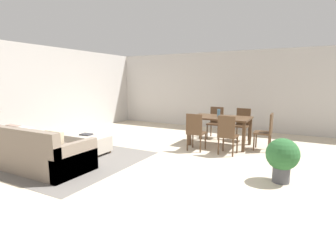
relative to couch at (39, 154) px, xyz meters
name	(u,v)px	position (x,y,z in m)	size (l,w,h in m)	color
ground_plane	(160,171)	(2.14, 0.98, -0.29)	(10.80, 10.80, 0.00)	beige
wall_back	(231,91)	(2.14, 5.98, 1.06)	(9.00, 0.12, 2.70)	beige
wall_left	(29,93)	(-2.36, 1.48, 1.06)	(0.12, 11.00, 2.70)	beige
area_rug	(67,159)	(-0.03, 0.68, -0.29)	(3.00, 2.80, 0.01)	slate
couch	(39,154)	(0.00, 0.00, 0.00)	(2.00, 0.99, 0.86)	gray
ottoman_table	(87,143)	(-0.06, 1.30, -0.06)	(1.14, 0.53, 0.42)	#B7AD9E
dining_table	(220,120)	(2.54, 3.51, 0.37)	(1.52, 0.93, 0.76)	#513823
dining_chair_near_left	(195,130)	(2.18, 2.65, 0.23)	(0.40, 0.40, 0.92)	#513823
dining_chair_near_right	(227,133)	(2.96, 2.67, 0.23)	(0.42, 0.42, 0.92)	#513823
dining_chair_far_left	(216,120)	(2.15, 4.34, 0.23)	(0.40, 0.40, 0.92)	#513823
dining_chair_far_right	(242,123)	(2.94, 4.32, 0.23)	(0.43, 0.43, 0.92)	#513823
dining_chair_head_east	(267,130)	(3.70, 3.51, 0.23)	(0.40, 0.40, 0.92)	#513823
vase_centerpiece	(219,113)	(2.48, 3.52, 0.56)	(0.08, 0.08, 0.20)	slate
book_on_ottoman	(86,134)	(-0.08, 1.32, 0.14)	(0.26, 0.20, 0.03)	#333338
potted_plant	(282,157)	(4.21, 1.49, 0.15)	(0.54, 0.54, 0.76)	#4C4C51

